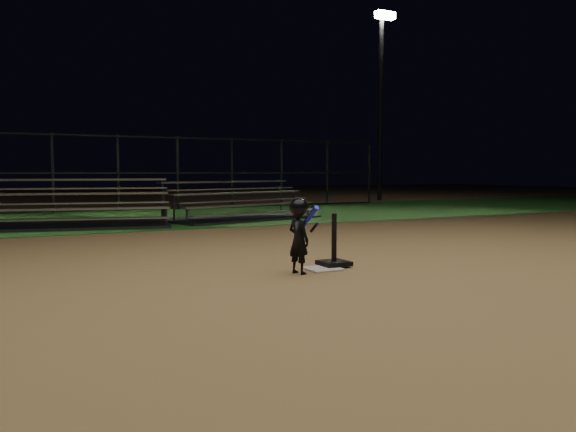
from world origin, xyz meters
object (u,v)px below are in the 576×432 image
at_px(batting_tee, 334,256).
at_px(light_pole_right, 381,90).
at_px(child_batter, 299,234).
at_px(home_plate, 323,269).
at_px(bleacher_right, 240,212).
at_px(bleacher_left, 69,217).

height_order(batting_tee, light_pole_right, light_pole_right).
bearing_deg(batting_tee, child_batter, -160.24).
bearing_deg(home_plate, light_pole_right, 51.23).
distance_m(batting_tee, bleacher_right, 8.16).
relative_size(child_batter, bleacher_left, 0.19).
bearing_deg(child_batter, bleacher_left, -5.76).
distance_m(home_plate, bleacher_left, 8.21).
bearing_deg(bleacher_right, batting_tee, -118.40).
bearing_deg(light_pole_right, child_batter, -129.52).
bearing_deg(home_plate, batting_tee, 25.25).
distance_m(child_batter, bleacher_right, 8.59).
distance_m(bleacher_right, light_pole_right, 12.88).
bearing_deg(bleacher_left, child_batter, -65.11).
bearing_deg(child_batter, batting_tee, -88.42).
bearing_deg(child_batter, bleacher_right, -36.13).
relative_size(batting_tee, child_batter, 0.74).
relative_size(bleacher_right, light_pole_right, 0.56).
bearing_deg(batting_tee, light_pole_right, 51.60).
bearing_deg(batting_tee, bleacher_right, 76.08).
height_order(home_plate, child_batter, child_batter).
bearing_deg(light_pole_right, batting_tee, -128.40).
relative_size(home_plate, bleacher_left, 0.09).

